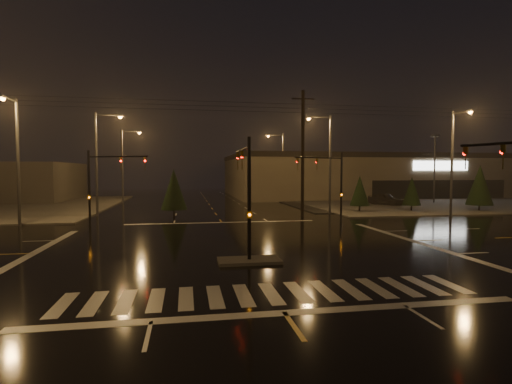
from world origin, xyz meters
TOP-DOWN VIEW (x-y plane):
  - ground at (0.00, 0.00)m, footprint 140.00×140.00m
  - sidewalk_ne at (30.00, 30.00)m, footprint 36.00×36.00m
  - median_island at (0.00, -4.00)m, footprint 3.00×1.60m
  - crosswalk at (0.00, -9.00)m, footprint 15.00×2.60m
  - stop_bar_near at (0.00, -11.00)m, footprint 16.00×0.50m
  - stop_bar_far at (0.00, 11.00)m, footprint 16.00×0.50m
  - parking_lot at (35.00, 28.00)m, footprint 50.00×24.00m
  - retail_building at (35.00, 45.99)m, footprint 60.20×28.30m
  - signal_mast_median at (0.00, -3.07)m, footprint 0.25×4.59m
  - signal_mast_ne at (9.50, 10.14)m, footprint 4.84×1.86m
  - signal_mast_nw at (-9.50, 10.14)m, footprint 4.84×1.86m
  - streetlight_1 at (-11.18, 18.00)m, footprint 2.77×0.32m
  - streetlight_2 at (-11.18, 34.00)m, footprint 2.77×0.32m
  - streetlight_3 at (11.18, 16.00)m, footprint 2.77×0.32m
  - streetlight_4 at (11.18, 36.00)m, footprint 2.77×0.32m
  - streetlight_5 at (-16.00, 11.18)m, footprint 0.32×2.77m
  - streetlight_6 at (22.00, 11.18)m, footprint 0.32×2.77m
  - utility_pole_1 at (8.00, 14.00)m, footprint 2.20×0.32m
  - conifer_0 at (15.29, 17.19)m, footprint 2.05×2.05m
  - conifer_1 at (21.07, 16.73)m, footprint 1.96×1.96m
  - conifer_2 at (28.49, 15.70)m, footprint 2.78×2.78m
  - conifer_3 at (-4.12, 16.01)m, footprint 2.48×2.48m
  - car_parked at (22.07, 24.30)m, footprint 3.78×5.04m

SIDE VIEW (x-z plane):
  - ground at x=0.00m, z-range 0.00..0.00m
  - crosswalk at x=0.00m, z-range 0.00..0.01m
  - stop_bar_near at x=0.00m, z-range 0.00..0.01m
  - stop_bar_far at x=0.00m, z-range 0.00..0.01m
  - parking_lot at x=35.00m, z-range 0.00..0.08m
  - sidewalk_ne at x=30.00m, z-range 0.00..0.12m
  - median_island at x=0.00m, z-range 0.00..0.15m
  - car_parked at x=22.07m, z-range 0.00..1.60m
  - conifer_1 at x=21.07m, z-range 0.35..4.10m
  - conifer_0 at x=15.29m, z-range 0.35..4.24m
  - conifer_3 at x=-4.12m, z-range 0.35..4.93m
  - conifer_2 at x=28.49m, z-range 0.35..5.39m
  - signal_mast_median at x=0.00m, z-range 0.75..6.75m
  - signal_mast_ne at x=9.50m, z-range 0.79..6.79m
  - signal_mast_nw at x=-9.50m, z-range 0.79..6.79m
  - retail_building at x=35.00m, z-range 0.24..7.44m
  - streetlight_1 at x=-11.18m, z-range 0.80..10.80m
  - streetlight_2 at x=-11.18m, z-range 0.80..10.80m
  - streetlight_3 at x=11.18m, z-range 0.80..10.80m
  - streetlight_4 at x=11.18m, z-range 0.80..10.80m
  - streetlight_5 at x=-16.00m, z-range 0.80..10.80m
  - streetlight_6 at x=22.00m, z-range 0.80..10.80m
  - utility_pole_1 at x=8.00m, z-range 0.13..12.13m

